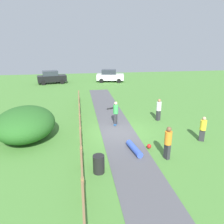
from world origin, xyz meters
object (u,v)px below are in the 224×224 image
skateboard_loose (111,108)px  bush_large (25,124)px  bystander_orange (168,141)px  bystander_yellow (203,128)px  skater_fallen (135,148)px  bystander_white (159,109)px  parked_car_white (110,76)px  trash_bin (99,164)px  skater_riding (116,112)px  parked_car_black (52,77)px

skateboard_loose → bush_large: bearing=-139.2°
skateboard_loose → bystander_orange: (1.63, -9.30, 0.94)m
bush_large → bystander_yellow: size_ratio=2.73×
bystander_orange → bystander_yellow: bearing=29.3°
skater_fallen → skateboard_loose: skater_fallen is taller
skateboard_loose → bystander_white: bystander_white is taller
bystander_yellow → parked_car_white: (-2.62, 21.84, 0.07)m
skater_fallen → skateboard_loose: size_ratio=2.12×
trash_bin → skater_riding: 6.31m
skater_fallen → parked_car_white: bearing=85.2°
skateboard_loose → bystander_yellow: bearing=-58.4°
skater_riding → skateboard_loose: 4.11m
trash_bin → parked_car_white: (4.17, 24.25, 0.51)m
bystander_yellow → skateboard_loose: bearing=121.6°
bystander_orange → bystander_white: (1.68, 5.72, -0.05)m
bystander_yellow → bush_large: bearing=169.2°
trash_bin → bystander_white: bystander_white is taller
parked_car_white → skater_riding: bearing=-97.1°
bystander_orange → parked_car_black: size_ratio=0.41×
skateboard_loose → bystander_orange: 9.49m
bystander_orange → bystander_white: 5.96m
bystander_orange → parked_car_black: bearing=109.8°
parked_car_black → bush_large: bearing=-88.6°
bush_large → bystander_yellow: (11.04, -2.10, -0.15)m
skateboard_loose → parked_car_white: 14.42m
bush_large → skateboard_loose: bearing=40.8°
skater_fallen → bystander_orange: (1.47, -1.02, 0.83)m
skater_riding → bystander_orange: (1.86, -5.30, 0.01)m
bystander_yellow → parked_car_black: size_ratio=0.37×
bystander_yellow → parked_car_black: (-11.53, 21.82, 0.07)m
bystander_orange → parked_car_white: (0.43, 23.55, -0.07)m
parked_car_black → parked_car_white: 8.91m
bystander_orange → parked_car_black: (-8.48, 23.53, -0.07)m
bystander_white → parked_car_black: (-10.16, 17.81, -0.02)m
bystander_orange → parked_car_white: size_ratio=0.42×
parked_car_white → bush_large: bearing=-113.1°
trash_bin → parked_car_white: parked_car_white is taller
bystander_white → parked_car_black: bearing=119.7°
skater_fallen → bush_large: bearing=156.9°
bystander_orange → parked_car_black: parked_car_black is taller
trash_bin → parked_car_black: bearing=101.1°
bystander_white → skateboard_loose: bearing=132.7°
parked_car_white → bystander_orange: bearing=-91.0°
bystander_white → parked_car_white: bearing=94.0°
skateboard_loose → bystander_yellow: 8.96m
bystander_orange → bush_large: bearing=154.5°
bystander_yellow → bystander_white: bearing=108.9°
bystander_orange → bystander_white: bearing=73.6°
bystander_white → parked_car_black: 20.51m
bush_large → trash_bin: 6.22m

